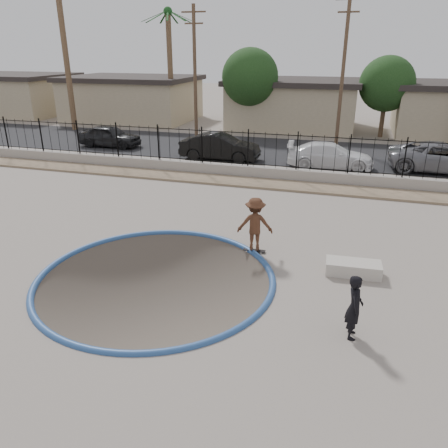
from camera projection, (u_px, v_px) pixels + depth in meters
ground at (254, 188)px, 24.76m from camera, size 120.00×120.00×2.20m
bowl_pit at (156, 278)px, 12.80m from camera, size 6.84×6.84×1.80m
coping_ring at (156, 278)px, 12.80m from camera, size 7.04×7.04×0.20m
rock_strip at (242, 182)px, 21.84m from camera, size 42.00×1.60×0.11m
retaining_wall at (248, 171)px, 22.72m from camera, size 42.00×0.45×0.60m
fence at (248, 149)px, 22.27m from camera, size 40.00×0.04×1.80m
street at (272, 150)px, 28.78m from camera, size 90.00×8.00×0.04m
house_west_far at (16, 94)px, 43.91m from camera, size 10.60×8.60×3.90m
house_west at (132, 98)px, 40.46m from camera, size 11.60×8.60×3.90m
house_center at (294, 103)px, 36.48m from camera, size 10.60×8.60×3.90m
palm_left at (62, 24)px, 32.98m from camera, size 2.30×2.30×11.30m
palm_mid at (169, 42)px, 35.15m from camera, size 2.30×2.30×9.30m
utility_pole_left at (195, 72)px, 30.39m from camera, size 1.70×0.24×9.00m
utility_pole_mid at (343, 70)px, 27.64m from camera, size 1.70×0.24×9.50m
street_tree_left at (250, 77)px, 33.34m from camera, size 4.32×4.32×6.36m
street_tree_mid at (387, 84)px, 31.71m from camera, size 3.96×3.96×5.83m
skater at (255, 227)px, 14.15m from camera, size 1.26×0.87×1.78m
skateboard at (254, 250)px, 14.46m from camera, size 0.74×0.19×0.06m
videographer at (354, 307)px, 9.96m from camera, size 0.42×0.60×1.58m
concrete_ledge at (353, 268)px, 12.98m from camera, size 1.64×0.80×0.40m
car_a at (110, 136)px, 29.44m from camera, size 4.20×1.70×1.43m
car_b at (220, 147)px, 25.94m from camera, size 4.73×1.74×1.55m
car_c at (330, 155)px, 24.27m from camera, size 4.88×2.34×1.37m
car_d at (443, 157)px, 23.45m from camera, size 5.59×2.62×1.55m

